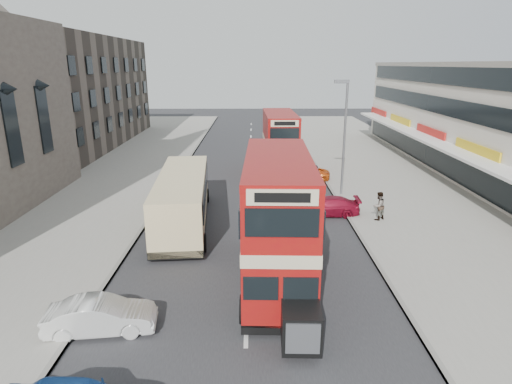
% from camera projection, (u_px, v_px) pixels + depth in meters
% --- Properties ---
extents(ground, '(160.00, 160.00, 0.00)m').
position_uv_depth(ground, '(245.00, 369.00, 13.18)').
color(ground, '#28282B').
rests_on(ground, ground).
extents(road_surface, '(12.00, 90.00, 0.01)m').
position_uv_depth(road_surface, '(250.00, 188.00, 32.31)').
color(road_surface, '#28282B').
rests_on(road_surface, ground).
extents(pavement_right, '(12.00, 90.00, 0.15)m').
position_uv_depth(pavement_right, '(406.00, 187.00, 32.38)').
color(pavement_right, gray).
rests_on(pavement_right, ground).
extents(pavement_left, '(12.00, 90.00, 0.15)m').
position_uv_depth(pavement_left, '(92.00, 188.00, 32.20)').
color(pavement_left, gray).
rests_on(pavement_left, ground).
extents(kerb_left, '(0.20, 90.00, 0.16)m').
position_uv_depth(kerb_left, '(170.00, 188.00, 32.25)').
color(kerb_left, gray).
rests_on(kerb_left, ground).
extents(kerb_right, '(0.20, 90.00, 0.16)m').
position_uv_depth(kerb_right, '(329.00, 187.00, 32.33)').
color(kerb_right, gray).
rests_on(kerb_right, ground).
extents(brick_terrace, '(14.00, 28.00, 12.00)m').
position_uv_depth(brick_terrace, '(56.00, 93.00, 47.62)').
color(brick_terrace, '#66594C').
rests_on(brick_terrace, ground).
extents(commercial_row, '(9.90, 46.20, 9.30)m').
position_uv_depth(commercial_row, '(504.00, 123.00, 33.00)').
color(commercial_row, beige).
rests_on(commercial_row, ground).
extents(street_lamp, '(1.00, 0.20, 8.12)m').
position_uv_depth(street_lamp, '(344.00, 130.00, 29.05)').
color(street_lamp, slate).
rests_on(street_lamp, ground).
extents(bus_main, '(2.93, 9.82, 5.37)m').
position_uv_depth(bus_main, '(278.00, 221.00, 17.71)').
color(bus_main, black).
rests_on(bus_main, ground).
extents(bus_second, '(2.73, 9.20, 5.05)m').
position_uv_depth(bus_second, '(280.00, 143.00, 35.84)').
color(bus_second, black).
rests_on(bus_second, ground).
extents(coach, '(3.50, 10.71, 2.79)m').
position_uv_depth(coach, '(183.00, 198.00, 24.67)').
color(coach, black).
rests_on(coach, ground).
extents(car_left_front, '(3.93, 1.76, 1.25)m').
position_uv_depth(car_left_front, '(101.00, 316.00, 14.87)').
color(car_left_front, silver).
rests_on(car_left_front, ground).
extents(car_right_a, '(4.07, 1.77, 1.16)m').
position_uv_depth(car_right_a, '(327.00, 206.00, 26.46)').
color(car_right_a, maroon).
rests_on(car_right_a, ground).
extents(car_right_b, '(4.04, 2.17, 1.08)m').
position_uv_depth(car_right_b, '(305.00, 174.00, 34.40)').
color(car_right_b, '#E25C16').
rests_on(car_right_b, ground).
extents(pedestrian_near, '(0.78, 0.72, 1.76)m').
position_uv_depth(pedestrian_near, '(379.00, 206.00, 25.17)').
color(pedestrian_near, gray).
rests_on(pedestrian_near, pavement_right).
extents(cyclist, '(0.88, 1.91, 2.12)m').
position_uv_depth(cyclist, '(315.00, 184.00, 30.83)').
color(cyclist, gray).
rests_on(cyclist, ground).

